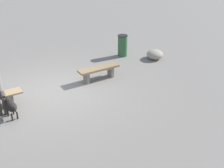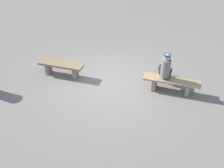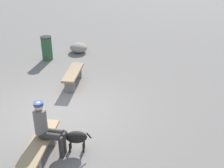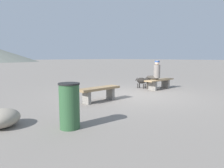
{
  "view_description": "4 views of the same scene",
  "coord_description": "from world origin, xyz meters",
  "px_view_note": "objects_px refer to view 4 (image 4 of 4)",
  "views": [
    {
      "loc": [
        2.77,
        7.74,
        4.3
      ],
      "look_at": [
        -1.49,
        1.34,
        0.44
      ],
      "focal_mm": 44.13,
      "sensor_mm": 36.0,
      "label": 1
    },
    {
      "loc": [
        1.97,
        -7.08,
        5.03
      ],
      "look_at": [
        0.16,
        -0.62,
        0.42
      ],
      "focal_mm": 43.73,
      "sensor_mm": 36.0,
      "label": 2
    },
    {
      "loc": [
        6.72,
        2.09,
        4.28
      ],
      "look_at": [
        -1.04,
        1.35,
        0.44
      ],
      "focal_mm": 47.54,
      "sensor_mm": 36.0,
      "label": 3
    },
    {
      "loc": [
        -6.14,
        -4.91,
        1.43
      ],
      "look_at": [
        -1.26,
        -0.02,
        0.53
      ],
      "focal_mm": 33.16,
      "sensor_mm": 36.0,
      "label": 4
    }
  ],
  "objects_px": {
    "bench_left": "(99,91)",
    "trash_bin": "(69,106)",
    "boulder": "(2,118)",
    "bench_right": "(159,82)",
    "seated_person": "(155,73)",
    "dog": "(143,81)"
  },
  "relations": [
    {
      "from": "bench_left",
      "to": "trash_bin",
      "type": "relative_size",
      "value": 1.65
    },
    {
      "from": "bench_left",
      "to": "boulder",
      "type": "height_order",
      "value": "bench_left"
    },
    {
      "from": "bench_right",
      "to": "trash_bin",
      "type": "xyz_separation_m",
      "value": [
        -5.74,
        -1.54,
        0.16
      ]
    },
    {
      "from": "trash_bin",
      "to": "bench_left",
      "type": "bearing_deg",
      "value": 35.27
    },
    {
      "from": "seated_person",
      "to": "bench_right",
      "type": "bearing_deg",
      "value": -22.86
    },
    {
      "from": "seated_person",
      "to": "trash_bin",
      "type": "relative_size",
      "value": 1.39
    },
    {
      "from": "bench_right",
      "to": "dog",
      "type": "distance_m",
      "value": 0.74
    },
    {
      "from": "seated_person",
      "to": "trash_bin",
      "type": "bearing_deg",
      "value": -157.11
    },
    {
      "from": "seated_person",
      "to": "boulder",
      "type": "bearing_deg",
      "value": -168.38
    },
    {
      "from": "dog",
      "to": "trash_bin",
      "type": "distance_m",
      "value": 5.81
    },
    {
      "from": "seated_person",
      "to": "boulder",
      "type": "height_order",
      "value": "seated_person"
    },
    {
      "from": "bench_left",
      "to": "boulder",
      "type": "xyz_separation_m",
      "value": [
        -3.04,
        -0.44,
        -0.15
      ]
    },
    {
      "from": "seated_person",
      "to": "dog",
      "type": "height_order",
      "value": "seated_person"
    },
    {
      "from": "dog",
      "to": "boulder",
      "type": "distance_m",
      "value": 6.44
    },
    {
      "from": "trash_bin",
      "to": "dog",
      "type": "bearing_deg",
      "value": 22.02
    },
    {
      "from": "trash_bin",
      "to": "bench_right",
      "type": "bearing_deg",
      "value": 14.98
    },
    {
      "from": "trash_bin",
      "to": "boulder",
      "type": "height_order",
      "value": "trash_bin"
    },
    {
      "from": "seated_person",
      "to": "dog",
      "type": "distance_m",
      "value": 0.65
    },
    {
      "from": "bench_right",
      "to": "trash_bin",
      "type": "bearing_deg",
      "value": -163.79
    },
    {
      "from": "trash_bin",
      "to": "boulder",
      "type": "bearing_deg",
      "value": 132.15
    },
    {
      "from": "bench_right",
      "to": "trash_bin",
      "type": "distance_m",
      "value": 5.95
    },
    {
      "from": "bench_right",
      "to": "dog",
      "type": "bearing_deg",
      "value": 120.1
    }
  ]
}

